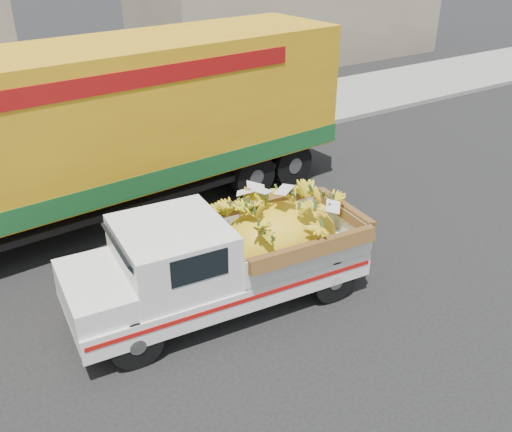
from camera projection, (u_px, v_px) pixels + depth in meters
ground at (168, 351)px, 8.90m from camera, size 100.00×100.00×0.00m
curb at (44, 186)px, 14.17m from camera, size 60.00×0.25×0.15m
sidewalk at (23, 160)px, 15.73m from camera, size 60.00×4.00×0.14m
pickup_truck at (239, 253)px, 9.68m from camera, size 5.18×2.28×1.77m
semi_trailer at (88, 131)px, 11.68m from camera, size 12.04×3.33×3.80m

